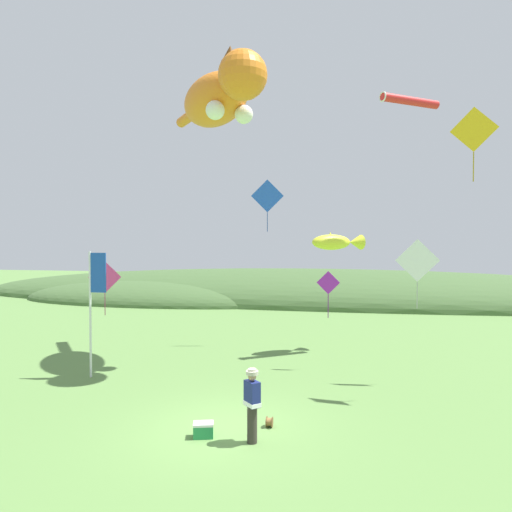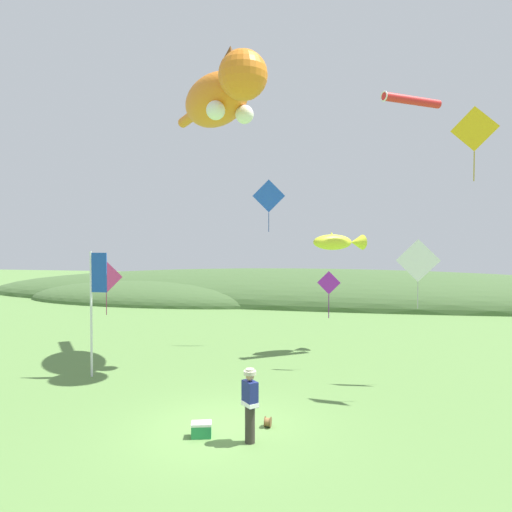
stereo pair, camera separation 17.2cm
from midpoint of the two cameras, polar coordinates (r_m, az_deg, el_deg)
The scene contains 14 objects.
ground_plane at distance 12.46m, azimuth -3.80°, elevation -20.82°, with size 120.00×120.00×0.00m, color #5B8442.
distant_hill_ridge at distance 38.98m, azimuth 5.19°, elevation -5.43°, with size 63.74×15.47×5.17m.
festival_attendant at distance 11.37m, azimuth -0.31°, elevation -17.90°, with size 0.48×0.48×1.77m.
kite_spool at distance 12.53m, azimuth 1.90°, elevation -20.02°, with size 0.16×0.27×0.27m.
picnic_cooler at distance 12.02m, azimuth -6.40°, elevation -20.76°, with size 0.56×0.45×0.36m.
festival_banner_pole at distance 17.15m, azimuth -19.23°, elevation -4.59°, with size 0.66×0.08×4.47m.
kite_giant_cat at distance 19.00m, azimuth -4.12°, elevation 19.20°, with size 5.38×6.23×2.32m.
kite_fish_windsock at distance 20.31m, azimuth 10.47°, elevation 1.73°, with size 2.47×2.08×0.79m.
kite_tube_streamer at distance 21.60m, azimuth 19.07°, elevation 17.92°, with size 2.67×2.02×0.44m.
kite_diamond_violet at distance 17.40m, azimuth 9.38°, elevation -3.41°, with size 0.88×0.03×1.78m.
kite_diamond_white at distance 16.26m, azimuth 19.89°, elevation -0.58°, with size 1.45×0.06×2.35m.
kite_diamond_blue at distance 21.39m, azimuth 1.84°, elevation 7.48°, with size 1.50×0.30×2.43m.
kite_diamond_gold at distance 15.75m, azimuth 25.94°, elevation 14.06°, with size 1.31×0.41×2.26m.
kite_diamond_pink at distance 19.61m, azimuth -17.98°, elevation -2.56°, with size 1.26×0.40×2.22m.
Camera 2 is at (3.30, -11.04, 4.74)m, focal length 32.00 mm.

